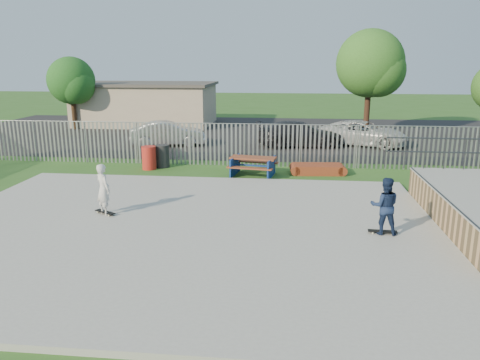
# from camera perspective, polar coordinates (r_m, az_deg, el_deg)

# --- Properties ---
(ground) EXTENTS (120.00, 120.00, 0.00)m
(ground) POSITION_cam_1_polar(r_m,az_deg,el_deg) (13.86, -7.20, -6.30)
(ground) COLOR #305D20
(ground) RESTS_ON ground
(concrete_slab) EXTENTS (15.00, 12.00, 0.15)m
(concrete_slab) POSITION_cam_1_polar(r_m,az_deg,el_deg) (13.83, -7.21, -6.01)
(concrete_slab) COLOR #9B9B96
(concrete_slab) RESTS_ON ground
(fence) EXTENTS (26.04, 16.02, 2.00)m
(fence) POSITION_cam_1_polar(r_m,az_deg,el_deg) (17.74, -0.81, 1.80)
(fence) COLOR gray
(fence) RESTS_ON ground
(picnic_table) EXTENTS (2.18, 1.89, 0.82)m
(picnic_table) POSITION_cam_1_polar(r_m,az_deg,el_deg) (20.24, 1.59, 1.69)
(picnic_table) COLOR brown
(picnic_table) RESTS_ON ground
(funbox) EXTENTS (2.11, 1.16, 0.41)m
(funbox) POSITION_cam_1_polar(r_m,az_deg,el_deg) (20.94, 9.45, 1.32)
(funbox) COLOR maroon
(funbox) RESTS_ON ground
(trash_bin_red) EXTENTS (0.64, 0.64, 1.06)m
(trash_bin_red) POSITION_cam_1_polar(r_m,az_deg,el_deg) (21.84, -11.03, 2.67)
(trash_bin_red) COLOR red
(trash_bin_red) RESTS_ON ground
(trash_bin_grey) EXTENTS (0.63, 0.63, 1.05)m
(trash_bin_grey) POSITION_cam_1_polar(r_m,az_deg,el_deg) (22.16, -9.43, 2.90)
(trash_bin_grey) COLOR #242426
(trash_bin_grey) RESTS_ON ground
(parking_lot) EXTENTS (40.00, 18.00, 0.02)m
(parking_lot) POSITION_cam_1_polar(r_m,az_deg,el_deg) (32.13, 0.47, 5.70)
(parking_lot) COLOR black
(parking_lot) RESTS_ON ground
(car_silver) EXTENTS (4.52, 2.38, 1.42)m
(car_silver) POSITION_cam_1_polar(r_m,az_deg,el_deg) (27.64, -8.75, 5.61)
(car_silver) COLOR #B7B6BB
(car_silver) RESTS_ON parking_lot
(car_dark) EXTENTS (5.21, 2.73, 1.44)m
(car_dark) POSITION_cam_1_polar(r_m,az_deg,el_deg) (27.24, 7.27, 5.56)
(car_dark) COLOR black
(car_dark) RESTS_ON parking_lot
(car_white) EXTENTS (5.59, 3.90, 1.42)m
(car_white) POSITION_cam_1_polar(r_m,az_deg,el_deg) (28.38, 14.76, 5.53)
(car_white) COLOR silver
(car_white) RESTS_ON parking_lot
(building) EXTENTS (10.40, 6.40, 3.20)m
(building) POSITION_cam_1_polar(r_m,az_deg,el_deg) (37.43, -11.35, 9.13)
(building) COLOR #BCAA91
(building) RESTS_ON ground
(tree_left) EXTENTS (3.33, 3.33, 5.14)m
(tree_left) POSITION_cam_1_polar(r_m,az_deg,el_deg) (35.96, -19.88, 11.31)
(tree_left) COLOR #3B2717
(tree_left) RESTS_ON ground
(tree_mid) EXTENTS (4.48, 4.48, 6.90)m
(tree_mid) POSITION_cam_1_polar(r_m,az_deg,el_deg) (33.06, 15.57, 13.51)
(tree_mid) COLOR #3D2518
(tree_mid) RESTS_ON ground
(skateboard_a) EXTENTS (0.81, 0.25, 0.08)m
(skateboard_a) POSITION_cam_1_polar(r_m,az_deg,el_deg) (13.80, 16.99, -6.09)
(skateboard_a) COLOR black
(skateboard_a) RESTS_ON concrete_slab
(skateboard_b) EXTENTS (0.79, 0.58, 0.08)m
(skateboard_b) POSITION_cam_1_polar(r_m,az_deg,el_deg) (15.43, -16.12, -3.85)
(skateboard_b) COLOR black
(skateboard_b) RESTS_ON concrete_slab
(skater_navy) EXTENTS (0.82, 0.66, 1.62)m
(skater_navy) POSITION_cam_1_polar(r_m,az_deg,el_deg) (13.56, 17.22, -3.03)
(skater_navy) COLOR #162446
(skater_navy) RESTS_ON concrete_slab
(skater_white) EXTENTS (0.70, 0.68, 1.62)m
(skater_white) POSITION_cam_1_polar(r_m,az_deg,el_deg) (15.22, -16.32, -1.09)
(skater_white) COLOR silver
(skater_white) RESTS_ON concrete_slab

